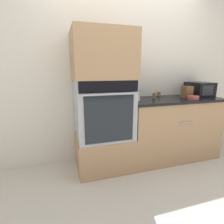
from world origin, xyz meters
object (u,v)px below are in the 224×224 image
(bowl, at_px, (193,97))
(knife_block, at_px, (187,92))
(wall_oven, at_px, (103,109))
(microwave, at_px, (199,89))
(condiment_jar_far, at_px, (154,96))
(condiment_jar_mid, at_px, (138,97))
(condiment_jar_near, at_px, (159,94))

(bowl, bearing_deg, knife_block, 83.38)
(wall_oven, relative_size, knife_block, 3.51)
(wall_oven, distance_m, microwave, 1.61)
(microwave, bearing_deg, condiment_jar_far, 178.66)
(condiment_jar_far, bearing_deg, bowl, -27.50)
(condiment_jar_far, bearing_deg, knife_block, -10.47)
(bowl, relative_size, condiment_jar_mid, 1.78)
(microwave, bearing_deg, bowl, -143.57)
(bowl, xyz_separation_m, condiment_jar_far, (-0.48, 0.25, 0.01))
(knife_block, distance_m, condiment_jar_mid, 0.82)
(wall_oven, distance_m, condiment_jar_near, 1.03)
(bowl, height_order, condiment_jar_far, condiment_jar_far)
(bowl, bearing_deg, condiment_jar_near, 125.07)
(wall_oven, bearing_deg, knife_block, -0.06)
(microwave, xyz_separation_m, condiment_jar_mid, (-1.11, -0.10, -0.07))
(knife_block, xyz_separation_m, condiment_jar_far, (-0.50, 0.09, -0.05))
(microwave, bearing_deg, knife_block, -166.02)
(condiment_jar_near, bearing_deg, condiment_jar_mid, -150.19)
(condiment_jar_mid, bearing_deg, condiment_jar_near, 29.81)
(microwave, height_order, bowl, microwave)
(wall_oven, relative_size, bowl, 4.85)
(condiment_jar_near, relative_size, condiment_jar_mid, 0.93)
(microwave, relative_size, condiment_jar_far, 4.69)
(knife_block, xyz_separation_m, condiment_jar_near, (-0.31, 0.26, -0.05))
(condiment_jar_near, bearing_deg, wall_oven, -165.30)
(wall_oven, relative_size, condiment_jar_near, 9.29)
(wall_oven, xyz_separation_m, condiment_jar_near, (0.98, 0.26, 0.13))
(microwave, distance_m, condiment_jar_far, 0.80)
(wall_oven, height_order, condiment_jar_near, wall_oven)
(microwave, distance_m, condiment_jar_mid, 1.12)
(bowl, xyz_separation_m, condiment_jar_near, (-0.29, 0.42, 0.02))
(condiment_jar_mid, bearing_deg, wall_oven, 176.28)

